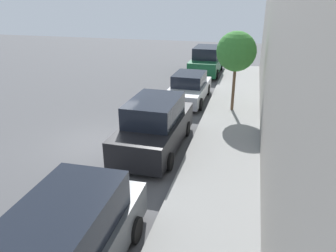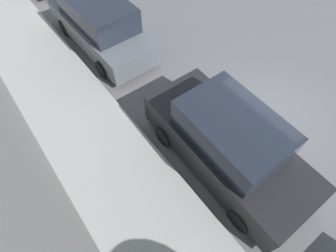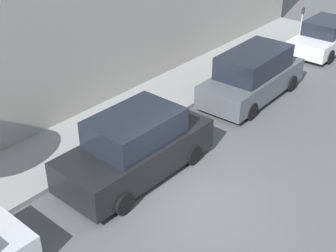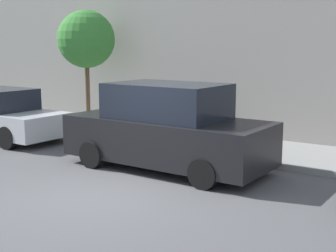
{
  "view_description": "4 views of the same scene",
  "coord_description": "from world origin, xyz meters",
  "views": [
    {
      "loc": [
        5.54,
        -10.85,
        5.61
      ],
      "look_at": [
        2.74,
        0.05,
        1.0
      ],
      "focal_mm": 35.0,
      "sensor_mm": 36.0,
      "label": 1
    },
    {
      "loc": [
        5.54,
        1.89,
        6.72
      ],
      "look_at": [
        3.13,
        -1.24,
        1.0
      ],
      "focal_mm": 28.0,
      "sensor_mm": 36.0,
      "label": 2
    },
    {
      "loc": [
        -5.72,
        8.09,
        8.17
      ],
      "look_at": [
        2.21,
        -1.34,
        1.0
      ],
      "focal_mm": 50.0,
      "sensor_mm": 36.0,
      "label": 3
    },
    {
      "loc": [
        -6.58,
        -5.8,
        2.81
      ],
      "look_at": [
        2.22,
        0.08,
        1.0
      ],
      "focal_mm": 50.0,
      "sensor_mm": 36.0,
      "label": 4
    }
  ],
  "objects": [
    {
      "name": "street_tree",
      "position": [
        4.78,
        4.98,
        3.03
      ],
      "size": [
        1.87,
        1.87,
        3.83
      ],
      "color": "brown",
      "rests_on": "sidewalk"
    },
    {
      "name": "ground_plane",
      "position": [
        0.0,
        0.0,
        0.0
      ],
      "size": [
        60.0,
        60.0,
        0.0
      ],
      "primitive_type": "plane",
      "color": "#515154"
    },
    {
      "name": "parked_sedan_fourth",
      "position": [
        2.32,
        6.3,
        0.72
      ],
      "size": [
        1.92,
        4.53,
        1.54
      ],
      "color": "#B7BABF",
      "rests_on": "ground_plane"
    },
    {
      "name": "sidewalk",
      "position": [
        4.82,
        0.0,
        0.07
      ],
      "size": [
        2.64,
        32.0,
        0.15
      ],
      "color": "gray",
      "rests_on": "ground_plane"
    },
    {
      "name": "parked_suv_third",
      "position": [
        2.21,
        0.09,
        0.93
      ],
      "size": [
        2.08,
        4.83,
        1.98
      ],
      "color": "black",
      "rests_on": "ground_plane"
    }
  ]
}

